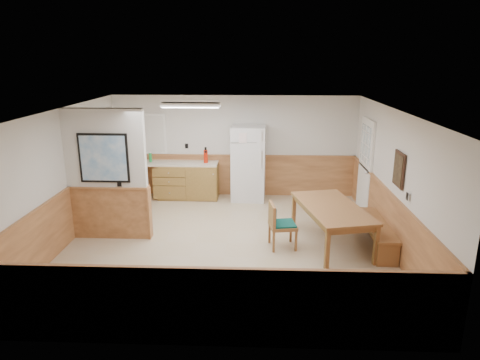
{
  "coord_description": "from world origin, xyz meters",
  "views": [
    {
      "loc": [
        0.56,
        -7.41,
        3.38
      ],
      "look_at": [
        0.24,
        0.4,
        1.13
      ],
      "focal_mm": 32.0,
      "sensor_mm": 36.0,
      "label": 1
    }
  ],
  "objects_px": {
    "dining_bench": "(377,228)",
    "fire_extinguisher": "(206,156)",
    "refrigerator": "(248,163)",
    "dining_table": "(332,211)",
    "soap_bottle": "(150,157)",
    "dining_chair": "(278,222)"
  },
  "relations": [
    {
      "from": "fire_extinguisher",
      "to": "soap_bottle",
      "type": "distance_m",
      "value": 1.37
    },
    {
      "from": "refrigerator",
      "to": "dining_bench",
      "type": "distance_m",
      "value": 3.62
    },
    {
      "from": "soap_bottle",
      "to": "dining_bench",
      "type": "bearing_deg",
      "value": -29.38
    },
    {
      "from": "dining_bench",
      "to": "fire_extinguisher",
      "type": "xyz_separation_m",
      "value": [
        -3.47,
        2.68,
        0.72
      ]
    },
    {
      "from": "dining_chair",
      "to": "fire_extinguisher",
      "type": "height_order",
      "value": "fire_extinguisher"
    },
    {
      "from": "dining_table",
      "to": "soap_bottle",
      "type": "height_order",
      "value": "soap_bottle"
    },
    {
      "from": "dining_bench",
      "to": "fire_extinguisher",
      "type": "bearing_deg",
      "value": 143.29
    },
    {
      "from": "dining_chair",
      "to": "soap_bottle",
      "type": "relative_size",
      "value": 3.89
    },
    {
      "from": "dining_table",
      "to": "refrigerator",
      "type": "bearing_deg",
      "value": 108.96
    },
    {
      "from": "refrigerator",
      "to": "dining_chair",
      "type": "xyz_separation_m",
      "value": [
        0.6,
        -2.77,
        -0.41
      ]
    },
    {
      "from": "refrigerator",
      "to": "fire_extinguisher",
      "type": "distance_m",
      "value": 1.06
    },
    {
      "from": "dining_table",
      "to": "soap_bottle",
      "type": "xyz_separation_m",
      "value": [
        -4.01,
        2.68,
        0.35
      ]
    },
    {
      "from": "refrigerator",
      "to": "dining_bench",
      "type": "height_order",
      "value": "refrigerator"
    },
    {
      "from": "fire_extinguisher",
      "to": "soap_bottle",
      "type": "relative_size",
      "value": 1.78
    },
    {
      "from": "dining_table",
      "to": "fire_extinguisher",
      "type": "relative_size",
      "value": 5.49
    },
    {
      "from": "dining_table",
      "to": "fire_extinguisher",
      "type": "distance_m",
      "value": 3.75
    },
    {
      "from": "dining_bench",
      "to": "dining_chair",
      "type": "relative_size",
      "value": 2.05
    },
    {
      "from": "dining_bench",
      "to": "dining_chair",
      "type": "distance_m",
      "value": 1.84
    },
    {
      "from": "fire_extinguisher",
      "to": "soap_bottle",
      "type": "xyz_separation_m",
      "value": [
        -1.37,
        0.04,
        -0.06
      ]
    },
    {
      "from": "fire_extinguisher",
      "to": "refrigerator",
      "type": "bearing_deg",
      "value": 2.04
    },
    {
      "from": "refrigerator",
      "to": "soap_bottle",
      "type": "bearing_deg",
      "value": -179.31
    },
    {
      "from": "dining_chair",
      "to": "fire_extinguisher",
      "type": "relative_size",
      "value": 2.19
    }
  ]
}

